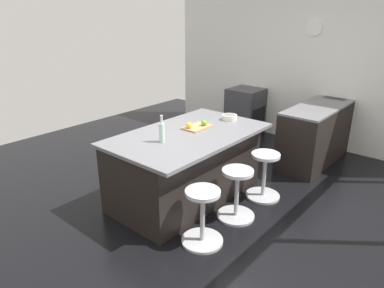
# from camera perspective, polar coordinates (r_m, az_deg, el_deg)

# --- Properties ---
(ground_plane) EXTENTS (7.63, 7.63, 0.00)m
(ground_plane) POSITION_cam_1_polar(r_m,az_deg,el_deg) (4.67, 0.19, -8.34)
(ground_plane) COLOR black
(interior_partition_left) EXTENTS (0.15, 5.36, 2.76)m
(interior_partition_left) POSITION_cam_1_polar(r_m,az_deg,el_deg) (6.65, 17.21, 12.25)
(interior_partition_left) COLOR silver
(interior_partition_left) RESTS_ON ground_plane
(sink_cabinet) EXTENTS (2.49, 0.60, 1.19)m
(sink_cabinet) POSITION_cam_1_polar(r_m,az_deg,el_deg) (6.27, 21.05, 2.65)
(sink_cabinet) COLOR black
(sink_cabinet) RESTS_ON ground_plane
(oven_range) EXTENTS (0.60, 0.61, 0.88)m
(oven_range) POSITION_cam_1_polar(r_m,az_deg,el_deg) (6.93, 8.64, 5.30)
(oven_range) COLOR #38383D
(oven_range) RESTS_ON ground_plane
(kitchen_island) EXTENTS (1.99, 1.19, 0.88)m
(kitchen_island) POSITION_cam_1_polar(r_m,az_deg,el_deg) (4.46, -0.95, -3.37)
(kitchen_island) COLOR black
(kitchen_island) RESTS_ON ground_plane
(stool_by_window) EXTENTS (0.44, 0.44, 0.61)m
(stool_by_window) POSITION_cam_1_polar(r_m,az_deg,el_deg) (4.60, 11.62, -5.25)
(stool_by_window) COLOR #B7B7BC
(stool_by_window) RESTS_ON ground_plane
(stool_middle) EXTENTS (0.44, 0.44, 0.61)m
(stool_middle) POSITION_cam_1_polar(r_m,az_deg,el_deg) (4.11, 7.26, -8.27)
(stool_middle) COLOR #B7B7BC
(stool_middle) RESTS_ON ground_plane
(stool_near_camera) EXTENTS (0.44, 0.44, 0.61)m
(stool_near_camera) POSITION_cam_1_polar(r_m,az_deg,el_deg) (3.67, 1.71, -11.98)
(stool_near_camera) COLOR #B7B7BC
(stool_near_camera) RESTS_ON ground_plane
(cutting_board) EXTENTS (0.36, 0.24, 0.02)m
(cutting_board) POSITION_cam_1_polar(r_m,az_deg,el_deg) (4.45, 0.85, 2.76)
(cutting_board) COLOR tan
(cutting_board) RESTS_ON kitchen_island
(apple_green) EXTENTS (0.07, 0.07, 0.07)m
(apple_green) POSITION_cam_1_polar(r_m,az_deg,el_deg) (4.47, 1.96, 3.45)
(apple_green) COLOR #609E2D
(apple_green) RESTS_ON cutting_board
(apple_yellow) EXTENTS (0.08, 0.08, 0.08)m
(apple_yellow) POSITION_cam_1_polar(r_m,az_deg,el_deg) (4.37, -0.50, 3.07)
(apple_yellow) COLOR gold
(apple_yellow) RESTS_ON cutting_board
(water_bottle) EXTENTS (0.06, 0.06, 0.31)m
(water_bottle) POSITION_cam_1_polar(r_m,az_deg,el_deg) (3.95, -4.93, 2.01)
(water_bottle) COLOR silver
(water_bottle) RESTS_ON kitchen_island
(fruit_bowl) EXTENTS (0.20, 0.20, 0.07)m
(fruit_bowl) POSITION_cam_1_polar(r_m,az_deg,el_deg) (4.80, 6.13, 4.39)
(fruit_bowl) COLOR silver
(fruit_bowl) RESTS_ON kitchen_island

